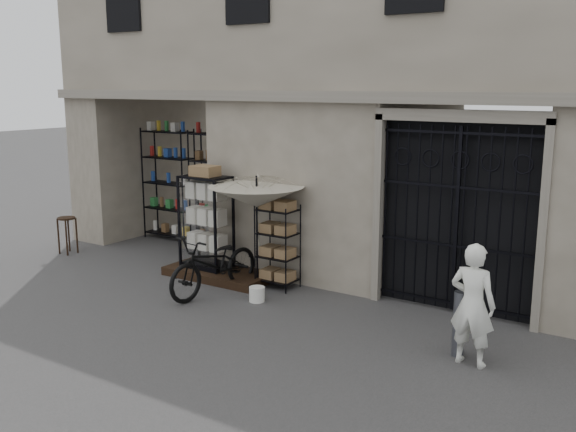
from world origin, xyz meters
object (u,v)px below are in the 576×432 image
Objects in this scene: market_umbrella at (256,191)px; bicycle at (216,293)px; white_bucket at (257,294)px; wooden_stool at (68,234)px; steel_bollard at (459,324)px; shopkeeper at (469,364)px; display_cabinet at (206,227)px; wire_rack at (278,247)px.

market_umbrella is 1.19× the size of bicycle.
bicycle reaches higher than white_bucket.
steel_bollard is (8.47, -0.58, 0.03)m from wooden_stool.
steel_bollard reaches higher than white_bucket.
shopkeeper is (4.10, -1.11, -1.67)m from market_umbrella.
white_bucket is 3.65m from shopkeeper.
bicycle is at bearing -1.57° from shopkeeper.
shopkeeper is (4.44, -0.40, 0.00)m from bicycle.
steel_bollard is (5.04, -0.96, -0.48)m from display_cabinet.
bicycle is 2.56× the size of wooden_stool.
shopkeeper is (3.76, -1.25, -0.71)m from wire_rack.
market_umbrella is at bearing 69.95° from bicycle.
wire_rack is at bearing 57.25° from bicycle.
wire_rack is 1.01m from white_bucket.
market_umbrella reaches higher than bicycle.
wire_rack is 1.30m from bicycle.
display_cabinet reaches higher than wire_rack.
display_cabinet is at bearing -8.60° from shopkeeper.
market_umbrella is at bearing -11.64° from shopkeeper.
bicycle reaches higher than wooden_stool.
market_umbrella is (-0.33, -0.14, 0.96)m from wire_rack.
steel_bollard reaches higher than wooden_stool.
white_bucket is at bearing 175.30° from steel_bollard.
display_cabinet is 1.51m from wire_rack.
wooden_stool is (-3.43, -0.39, -0.51)m from display_cabinet.
market_umbrella is at bearing 166.33° from steel_bollard.
wooden_stool is at bearing -175.40° from market_umbrella.
wooden_stool is at bearing -155.68° from display_cabinet.
wire_rack is at bearing 22.68° from market_umbrella.
white_bucket is 0.16× the size of shopkeeper.
white_bucket is (0.14, -0.80, -0.59)m from wire_rack.
wire_rack is 4.03m from shopkeeper.
display_cabinet reaches higher than shopkeeper.
market_umbrella is 1.49× the size of shopkeeper.
shopkeeper is at bearing -7.07° from white_bucket.
display_cabinet is 1.94m from white_bucket.
market_umbrella is 4.19m from steel_bollard.
steel_bollard is at bearing -5.54° from wire_rack.
shopkeeper is at bearing -4.91° from wooden_stool.
wire_rack reaches higher than steel_bollard.
shopkeeper is at bearing 5.68° from display_cabinet.
display_cabinet is 1.26× the size of wire_rack.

